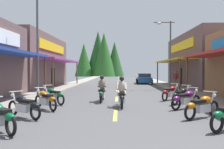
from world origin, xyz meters
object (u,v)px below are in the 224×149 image
object	(u,v)px
motorcycle_parked_right_3	(182,95)
rider_cruising_lead	(122,94)
motorcycle_parked_right_2	(186,99)
parked_car_curbside	(144,79)
motorcycle_parked_left_4	(53,95)
pedestrian_waiting	(176,78)
motorcycle_parked_left_1	(0,116)
rider_cruising_trailing	(102,91)
streetlamp_right	(167,45)
motorcycle_parked_left_2	(24,106)
streetlamp_left	(42,31)
motorcycle_parked_right_4	(171,92)
motorcycle_parked_right_1	(202,106)
motorcycle_parked_left_3	(45,99)

from	to	relation	value
motorcycle_parked_right_3	rider_cruising_lead	xyz separation A→B (m)	(-3.33, -1.08, 0.17)
motorcycle_parked_right_2	parked_car_curbside	distance (m)	20.42
motorcycle_parked_left_4	pedestrian_waiting	bearing A→B (deg)	-90.53
motorcycle_parked_left_1	rider_cruising_trailing	world-z (taller)	rider_cruising_trailing
motorcycle_parked_left_1	rider_cruising_trailing	bearing A→B (deg)	-70.40
motorcycle_parked_right_3	motorcycle_parked_right_2	bearing A→B (deg)	-146.19
streetlamp_right	rider_cruising_trailing	distance (m)	11.36
motorcycle_parked_right_3	parked_car_curbside	world-z (taller)	parked_car_curbside
motorcycle_parked_right_3	motorcycle_parked_left_4	distance (m)	7.14
motorcycle_parked_left_2	rider_cruising_trailing	distance (m)	5.47
streetlamp_left	motorcycle_parked_left_1	world-z (taller)	streetlamp_left
motorcycle_parked_left_2	motorcycle_parked_right_2	bearing A→B (deg)	-127.69
rider_cruising_lead	pedestrian_waiting	bearing A→B (deg)	-26.16
motorcycle_parked_right_3	rider_cruising_trailing	distance (m)	4.56
motorcycle_parked_left_4	pedestrian_waiting	distance (m)	14.36
streetlamp_left	motorcycle_parked_right_2	distance (m)	9.92
rider_cruising_trailing	parked_car_curbside	size ratio (longest dim) A/B	0.49
motorcycle_parked_right_4	motorcycle_parked_right_1	bearing A→B (deg)	-139.19
streetlamp_right	motorcycle_parked_right_4	distance (m)	9.25
streetlamp_right	motorcycle_parked_left_2	world-z (taller)	streetlamp_right
motorcycle_parked_right_1	motorcycle_parked_right_4	world-z (taller)	same
motorcycle_parked_right_3	motorcycle_parked_left_1	xyz separation A→B (m)	(-7.10, -5.99, 0.00)
motorcycle_parked_left_4	motorcycle_parked_left_2	bearing A→B (deg)	129.07
motorcycle_parked_right_3	motorcycle_parked_left_4	xyz separation A→B (m)	(-7.13, -0.21, 0.00)
motorcycle_parked_right_4	motorcycle_parked_left_4	bearing A→B (deg)	145.40
rider_cruising_trailing	rider_cruising_lead	bearing A→B (deg)	-147.94
motorcycle_parked_left_4	rider_cruising_trailing	world-z (taller)	rider_cruising_trailing
motorcycle_parked_right_3	motorcycle_parked_left_3	world-z (taller)	same
motorcycle_parked_right_3	pedestrian_waiting	xyz separation A→B (m)	(2.28, 10.63, 0.56)
motorcycle_parked_right_2	motorcycle_parked_right_3	bearing A→B (deg)	46.11
streetlamp_left	rider_cruising_trailing	size ratio (longest dim) A/B	3.23
motorcycle_parked_right_2	motorcycle_parked_right_4	distance (m)	3.25
streetlamp_left	motorcycle_parked_right_1	bearing A→B (deg)	-35.30
motorcycle_parked_right_3	pedestrian_waiting	distance (m)	10.88
motorcycle_parked_right_3	rider_cruising_trailing	bearing A→B (deg)	121.51
motorcycle_parked_right_3	motorcycle_parked_left_3	size ratio (longest dim) A/B	1.04
streetlamp_right	motorcycle_parked_right_4	size ratio (longest dim) A/B	3.93
motorcycle_parked_left_1	parked_car_curbside	distance (m)	25.76
motorcycle_parked_right_1	pedestrian_waiting	bearing A→B (deg)	44.67
motorcycle_parked_right_1	streetlamp_right	bearing A→B (deg)	48.29
motorcycle_parked_right_2	motorcycle_parked_left_1	bearing A→B (deg)	176.43
motorcycle_parked_left_2	motorcycle_parked_left_4	world-z (taller)	same
motorcycle_parked_right_2	rider_cruising_trailing	bearing A→B (deg)	114.15
motorcycle_parked_left_1	motorcycle_parked_left_2	size ratio (longest dim) A/B	0.92
rider_cruising_lead	pedestrian_waiting	distance (m)	12.98
streetlamp_right	motorcycle_parked_left_2	xyz separation A→B (m)	(-8.49, -13.84, -3.79)
pedestrian_waiting	parked_car_curbside	bearing A→B (deg)	55.31
streetlamp_left	streetlamp_right	bearing A→B (deg)	38.57
motorcycle_parked_left_1	rider_cruising_lead	size ratio (longest dim) A/B	0.79
motorcycle_parked_left_1	motorcycle_parked_right_2	bearing A→B (deg)	-106.98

